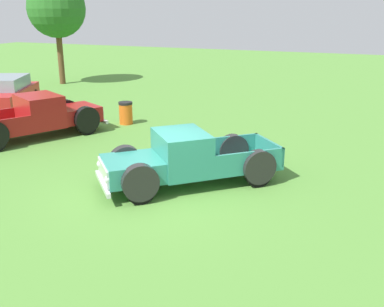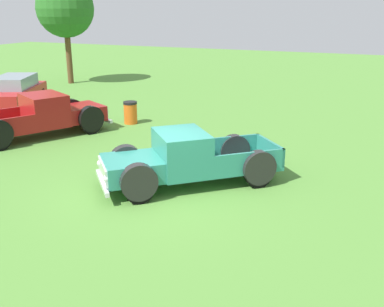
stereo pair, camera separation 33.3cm
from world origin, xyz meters
name	(u,v)px [view 2 (the right image)]	position (x,y,z in m)	size (l,w,h in m)	color
ground_plane	(166,191)	(0.00, 0.00, 0.00)	(80.00, 80.00, 0.00)	#548C38
pickup_truck_foreground	(180,160)	(0.53, -0.18, 0.74)	(4.66, 4.96, 1.54)	#2D8475
pickup_truck_behind_left	(47,116)	(3.33, 6.70, 0.77)	(5.52, 4.16, 1.61)	maroon
sedan_distant_a	(15,91)	(6.88, 11.59, 0.80)	(4.91, 3.49, 1.52)	#B21E1E
trash_can	(130,112)	(6.16, 4.64, 0.48)	(0.59, 0.59, 0.95)	orange
oak_tree_east	(65,9)	(13.89, 13.52, 4.60)	(3.54, 3.54, 6.40)	brown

